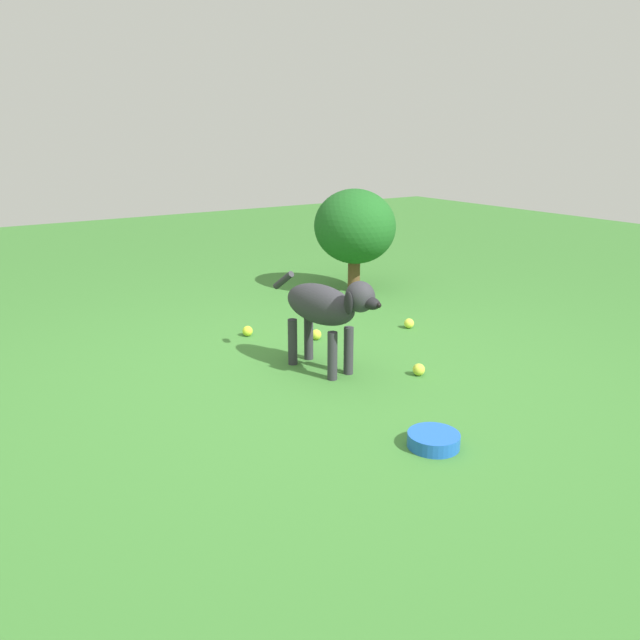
% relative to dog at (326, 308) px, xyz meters
% --- Properties ---
extents(ground, '(14.00, 14.00, 0.00)m').
position_rel_dog_xyz_m(ground, '(-0.11, 0.13, -0.36)').
color(ground, '#38722D').
extents(dog, '(0.80, 0.28, 0.55)m').
position_rel_dog_xyz_m(dog, '(0.00, 0.00, 0.00)').
color(dog, '#2D2D33').
rests_on(dog, ground).
extents(tennis_ball_0, '(0.07, 0.07, 0.07)m').
position_rel_dog_xyz_m(tennis_ball_0, '(-0.33, -0.38, -0.33)').
color(tennis_ball_0, '#C3D23B').
rests_on(tennis_ball_0, ground).
extents(tennis_ball_1, '(0.07, 0.07, 0.07)m').
position_rel_dog_xyz_m(tennis_ball_1, '(0.79, 0.07, -0.33)').
color(tennis_ball_1, '#C2DC2F').
rests_on(tennis_ball_1, ground).
extents(tennis_ball_2, '(0.07, 0.07, 0.07)m').
position_rel_dog_xyz_m(tennis_ball_2, '(0.48, -0.25, -0.33)').
color(tennis_ball_2, '#C1D434').
rests_on(tennis_ball_2, ground).
extents(tennis_ball_3, '(0.07, 0.07, 0.07)m').
position_rel_dog_xyz_m(tennis_ball_3, '(0.34, -0.90, -0.33)').
color(tennis_ball_3, '#D3E13F').
rests_on(tennis_ball_3, ground).
extents(water_bowl, '(0.22, 0.22, 0.06)m').
position_rel_dog_xyz_m(water_bowl, '(-0.97, 0.11, -0.33)').
color(water_bowl, blue).
rests_on(water_bowl, ground).
extents(shrub_near, '(0.70, 0.63, 0.83)m').
position_rel_dog_xyz_m(shrub_near, '(1.37, -1.21, 0.16)').
color(shrub_near, brown).
rests_on(shrub_near, ground).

